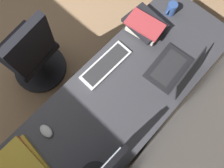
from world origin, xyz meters
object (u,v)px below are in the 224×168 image
laptop_leftmost (177,70)px  book_stack_near (22,163)px  mouse_main (46,131)px  book_stack_far (145,26)px  keyboard_main (106,65)px  office_chair (32,55)px  drawer_pedestal (113,116)px  coffee_mug (171,9)px

laptop_leftmost → book_stack_near: laptop_leftmost is taller
mouse_main → book_stack_far: book_stack_far is taller
book_stack_near → laptop_leftmost: bearing=164.2°
laptop_leftmost → keyboard_main: laptop_leftmost is taller
laptop_leftmost → book_stack_near: bearing=-15.8°
keyboard_main → office_chair: size_ratio=0.44×
drawer_pedestal → office_chair: 0.91m
coffee_mug → book_stack_near: bearing=0.8°
coffee_mug → office_chair: office_chair is taller
keyboard_main → mouse_main: mouse_main is taller
laptop_leftmost → coffee_mug: bearing=-137.5°
laptop_leftmost → book_stack_near: (1.16, -0.33, -0.02)m
drawer_pedestal → office_chair: bearing=-83.1°
book_stack_far → office_chair: bearing=-42.2°
book_stack_far → office_chair: office_chair is taller
book_stack_near → coffee_mug: (-1.54, -0.02, 0.02)m
book_stack_near → book_stack_far: 1.28m
drawer_pedestal → book_stack_far: size_ratio=2.21×
drawer_pedestal → book_stack_near: (0.66, -0.17, 0.42)m
book_stack_far → book_stack_near: bearing=3.1°
drawer_pedestal → laptop_leftmost: size_ratio=1.90×
book_stack_far → coffee_mug: 0.27m
keyboard_main → book_stack_near: size_ratio=1.36×
coffee_mug → office_chair: 1.26m
laptop_leftmost → keyboard_main: size_ratio=0.87×
mouse_main → office_chair: (-0.32, -0.68, -0.29)m
laptop_leftmost → office_chair: size_ratio=0.38×
keyboard_main → book_stack_far: bearing=177.9°
keyboard_main → book_stack_near: 0.86m
keyboard_main → mouse_main: 0.62m
keyboard_main → book_stack_far: book_stack_far is taller
keyboard_main → book_stack_far: (-0.42, 0.02, 0.05)m
laptop_leftmost → coffee_mug: laptop_leftmost is taller
book_stack_near → coffee_mug: coffee_mug is taller
book_stack_near → office_chair: office_chair is taller
mouse_main → keyboard_main: bearing=-176.2°
mouse_main → coffee_mug: size_ratio=0.90×
keyboard_main → coffee_mug: (-0.69, 0.06, 0.04)m
drawer_pedestal → mouse_main: (0.43, -0.22, 0.40)m
book_stack_near → book_stack_far: (-1.28, -0.07, 0.03)m
book_stack_far → coffee_mug: (-0.26, 0.05, -0.01)m
laptop_leftmost → book_stack_far: laptop_leftmost is taller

